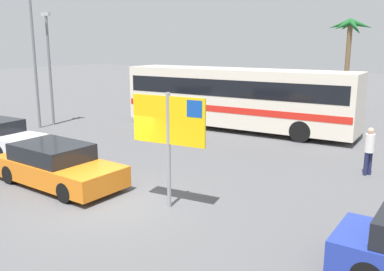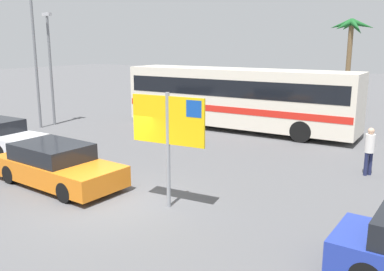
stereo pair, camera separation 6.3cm
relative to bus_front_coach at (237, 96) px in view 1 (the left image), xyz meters
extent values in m
plane|color=#565659|center=(1.39, -11.31, -1.78)|extent=(120.00, 120.00, 0.00)
cube|color=silver|center=(0.00, 0.00, -0.06)|extent=(12.28, 2.49, 2.90)
cube|color=black|center=(0.00, 0.00, 0.49)|extent=(11.79, 2.52, 0.84)
cube|color=red|center=(0.00, 0.00, -0.57)|extent=(12.16, 2.52, 0.32)
cylinder|color=black|center=(3.81, 1.12, -1.28)|extent=(1.00, 0.28, 1.00)
cylinder|color=black|center=(3.81, -1.12, -1.28)|extent=(1.00, 0.28, 1.00)
cylinder|color=black|center=(-3.81, 1.12, -1.28)|extent=(1.00, 0.28, 1.00)
cylinder|color=black|center=(-3.81, -1.12, -1.28)|extent=(1.00, 0.28, 1.00)
cylinder|color=gray|center=(3.10, -10.67, -0.18)|extent=(0.11, 0.11, 3.20)
cube|color=yellow|center=(3.10, -10.67, 0.67)|extent=(2.20, 0.22, 1.30)
cube|color=#1447A8|center=(3.90, -10.61, 1.04)|extent=(0.44, 0.10, 0.44)
cylinder|color=black|center=(8.56, -10.57, -1.48)|extent=(0.61, 0.19, 0.60)
cylinder|color=black|center=(-5.26, -8.56, -1.48)|extent=(0.60, 0.17, 0.60)
cylinder|color=black|center=(-5.24, -10.21, -1.48)|extent=(0.60, 0.17, 0.60)
cube|color=orange|center=(-0.95, -11.03, -1.30)|extent=(4.72, 2.20, 0.64)
cube|color=black|center=(-1.23, -11.01, -0.72)|extent=(2.51, 1.89, 0.52)
cylinder|color=black|center=(0.53, -10.27, -1.48)|extent=(0.61, 0.20, 0.60)
cylinder|color=black|center=(0.40, -11.99, -1.48)|extent=(0.61, 0.20, 0.60)
cylinder|color=black|center=(-2.31, -10.06, -1.48)|extent=(0.61, 0.20, 0.60)
cylinder|color=black|center=(-2.44, -11.79, -1.48)|extent=(0.61, 0.20, 0.60)
cylinder|color=#1E2347|center=(7.24, -4.78, -1.38)|extent=(0.13, 0.13, 0.81)
cylinder|color=#1E2347|center=(7.36, -4.64, -1.38)|extent=(0.13, 0.13, 0.81)
cylinder|color=silver|center=(7.30, -4.71, -0.65)|extent=(0.32, 0.32, 0.64)
sphere|color=tan|center=(7.30, -4.71, -0.22)|extent=(0.22, 0.22, 0.22)
cylinder|color=slate|center=(-9.27, -4.19, 1.15)|extent=(0.14, 0.14, 5.87)
cube|color=#B2B2B7|center=(-9.27, -4.19, 4.19)|extent=(0.56, 0.20, 0.16)
cylinder|color=slate|center=(-9.21, -5.18, 1.91)|extent=(0.14, 0.14, 7.39)
cylinder|color=brown|center=(3.46, 9.66, 1.03)|extent=(0.32, 0.32, 5.63)
cone|color=#195623|center=(4.15, 9.62, 3.84)|extent=(1.54, 0.52, 0.85)
cone|color=#195623|center=(3.68, 10.24, 3.68)|extent=(0.93, 1.53, 1.13)
cone|color=#195623|center=(3.07, 10.22, 3.81)|extent=(1.22, 1.50, 0.89)
cone|color=#195623|center=(2.76, 9.73, 3.86)|extent=(1.55, 0.59, 0.80)
cone|color=#195623|center=(3.10, 9.08, 3.80)|extent=(1.18, 1.52, 0.91)
cone|color=#195623|center=(3.82, 9.09, 3.78)|extent=(1.19, 1.51, 0.95)
camera|label=1|loc=(9.37, -19.61, 2.67)|focal=38.90mm
camera|label=2|loc=(9.42, -19.58, 2.67)|focal=38.90mm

